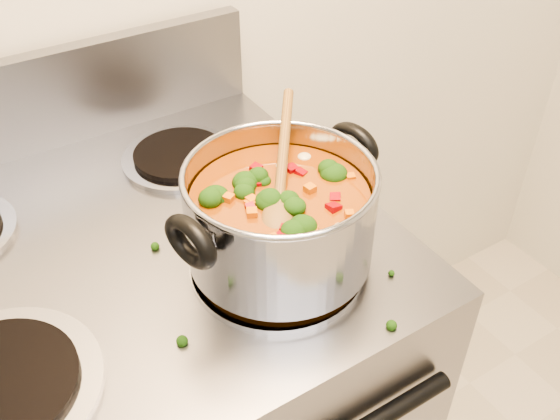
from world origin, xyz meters
name	(u,v)px	position (x,y,z in m)	size (l,w,h in m)	color
stockpot	(280,216)	(0.23, 1.02, 1.00)	(0.30, 0.24, 0.15)	#9D9DA4
wooden_spoon	(281,182)	(0.24, 1.03, 1.05)	(0.17, 0.21, 0.07)	brown
cooktop_crumbs	(293,231)	(0.28, 1.06, 0.92)	(0.37, 0.30, 0.01)	black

